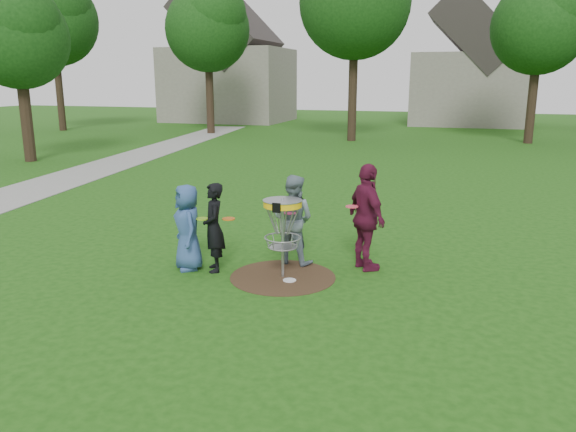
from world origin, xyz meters
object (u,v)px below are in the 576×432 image
(player_black, at_px, (214,228))
(disc_golf_basket, at_px, (283,219))
(player_grey, at_px, (293,219))
(player_blue, at_px, (188,227))
(player_maroon, at_px, (367,218))

(player_black, xyz_separation_m, disc_golf_basket, (1.24, 0.03, 0.24))
(player_grey, bearing_deg, player_blue, 38.95)
(player_maroon, bearing_deg, player_blue, 68.58)
(player_maroon, bearing_deg, disc_golf_basket, 84.95)
(player_blue, distance_m, player_black, 0.48)
(player_grey, distance_m, player_maroon, 1.34)
(player_blue, distance_m, player_maroon, 3.13)
(player_maroon, height_order, disc_golf_basket, player_maroon)
(player_black, relative_size, disc_golf_basket, 1.13)
(disc_golf_basket, bearing_deg, player_grey, 94.50)
(player_black, distance_m, player_maroon, 2.66)
(player_grey, relative_size, player_maroon, 0.86)
(player_blue, height_order, player_black, player_black)
(player_black, height_order, disc_golf_basket, player_black)
(player_black, bearing_deg, player_grey, 96.68)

